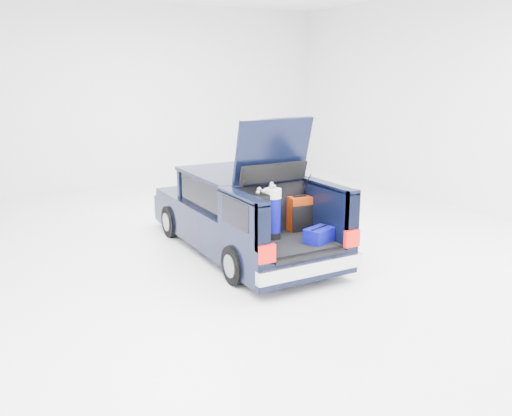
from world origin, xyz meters
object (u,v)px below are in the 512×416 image
blue_golf_bag (273,213)px  blue_duffel (319,235)px  car (240,214)px  red_suitcase (300,214)px  black_golf_bag (261,221)px

blue_golf_bag → blue_duffel: 0.80m
car → red_suitcase: 1.31m
car → blue_golf_bag: 1.39m
car → black_golf_bag: 1.73m
car → red_suitcase: (0.50, -1.19, 0.21)m
black_golf_bag → red_suitcase: bearing=34.1°
red_suitcase → black_golf_bag: (-0.98, -0.44, 0.12)m
blue_duffel → black_golf_bag: bearing=147.2°
black_golf_bag → blue_duffel: size_ratio=1.69×
red_suitcase → blue_golf_bag: bearing=-161.7°
black_golf_bag → blue_golf_bag: 0.47m
black_golf_bag → blue_duffel: bearing=-3.7°
car → red_suitcase: car is taller
blue_golf_bag → blue_duffel: size_ratio=1.69×
black_golf_bag → car: bearing=83.6°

